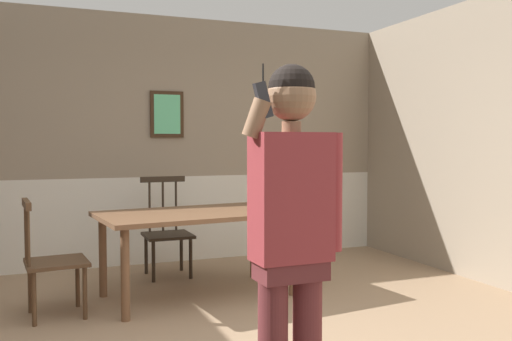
{
  "coord_description": "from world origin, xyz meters",
  "views": [
    {
      "loc": [
        -1.07,
        -3.1,
        1.39
      ],
      "look_at": [
        0.12,
        -0.06,
        1.22
      ],
      "focal_mm": 38.54,
      "sensor_mm": 36.0,
      "label": 1
    }
  ],
  "objects_px": {
    "chair_by_doorway": "(51,260)",
    "dining_table": "(198,221)",
    "person_figure": "(292,225)",
    "chair_near_window": "(167,230)"
  },
  "relations": [
    {
      "from": "chair_by_doorway",
      "to": "dining_table",
      "type": "bearing_deg",
      "value": 91.65
    },
    {
      "from": "chair_by_doorway",
      "to": "person_figure",
      "type": "relative_size",
      "value": 0.54
    },
    {
      "from": "dining_table",
      "to": "person_figure",
      "type": "relative_size",
      "value": 1.05
    },
    {
      "from": "chair_near_window",
      "to": "chair_by_doorway",
      "type": "relative_size",
      "value": 1.09
    },
    {
      "from": "chair_near_window",
      "to": "person_figure",
      "type": "xyz_separation_m",
      "value": [
        -0.13,
        -3.34,
        0.53
      ]
    },
    {
      "from": "chair_near_window",
      "to": "person_figure",
      "type": "distance_m",
      "value": 3.38
    },
    {
      "from": "dining_table",
      "to": "person_figure",
      "type": "height_order",
      "value": "person_figure"
    },
    {
      "from": "chair_by_doorway",
      "to": "person_figure",
      "type": "height_order",
      "value": "person_figure"
    },
    {
      "from": "chair_by_doorway",
      "to": "person_figure",
      "type": "xyz_separation_m",
      "value": [
        1.02,
        -2.32,
        0.55
      ]
    },
    {
      "from": "person_figure",
      "to": "chair_by_doorway",
      "type": "bearing_deg",
      "value": -67.81
    }
  ]
}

